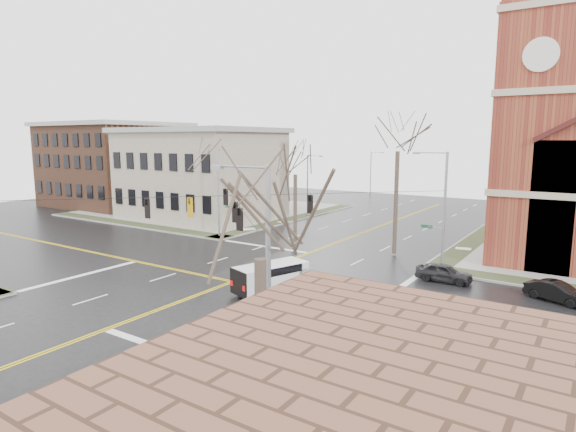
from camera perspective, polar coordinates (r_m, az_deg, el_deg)
The scene contains 19 objects.
ground at distance 34.91m, azimuth -6.56°, elevation -7.74°, with size 120.00×120.00×0.00m, color black.
sidewalks at distance 34.88m, azimuth -6.56°, elevation -7.62°, with size 80.00×80.00×0.17m.
road_markings at distance 34.90m, azimuth -6.56°, elevation -7.73°, with size 100.00×100.00×0.01m.
civic_building_a at distance 63.19m, azimuth -10.26°, elevation 4.78°, with size 18.00×14.00×11.00m, color gray.
civic_building_b at distance 79.51m, azimuth -19.77°, elevation 5.60°, with size 18.00×16.00×12.00m, color brown.
signal_pole_ne at distance 38.72m, azimuth 17.81°, elevation 1.05°, with size 2.75×0.22×9.00m.
signal_pole_nw at distance 49.80m, azimuth -8.11°, elevation 3.08°, with size 2.75×0.22×9.00m.
signal_pole_se at distance 18.11m, azimuth -2.80°, elevation -7.32°, with size 2.75×0.22×9.00m.
span_wires at distance 33.65m, azimuth -6.75°, elevation 2.42°, with size 23.02×23.02×0.03m.
traffic_signals at distance 33.24m, azimuth -7.46°, elevation 1.02°, with size 8.21×8.26×1.30m.
streetlight_north_a at distance 62.72m, azimuth 2.44°, elevation 3.94°, with size 2.30×0.20×8.00m.
streetlight_north_b at distance 80.45m, azimuth 9.86°, elevation 4.94°, with size 2.30×0.20×8.00m.
cargo_van at distance 32.13m, azimuth -1.75°, elevation -7.05°, with size 3.53×5.41×1.93m.
parked_car_a at distance 36.29m, azimuth 17.99°, elevation -6.39°, with size 1.57×3.91×1.33m, color black.
parked_car_b at distance 34.77m, azimuth 29.32°, elevation -7.86°, with size 1.33×3.82×1.26m, color black.
tree_nw_far at distance 53.21m, azimuth -9.51°, elevation 6.03°, with size 4.00×4.00×10.14m.
tree_nw_near at distance 46.21m, azimuth 0.87°, elevation 5.47°, with size 4.00×4.00×9.86m.
tree_ne at distance 42.29m, azimuth 12.90°, elevation 8.29°, with size 4.00×4.00×13.37m.
tree_se at distance 14.15m, azimuth -3.33°, elevation -3.44°, with size 4.00×4.00×9.63m.
Camera 1 is at (21.65, -25.47, 10.05)m, focal length 30.00 mm.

